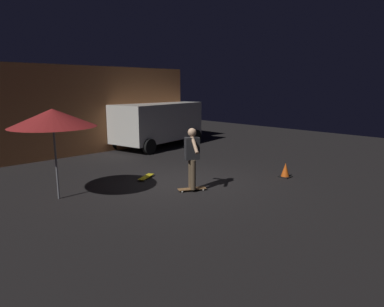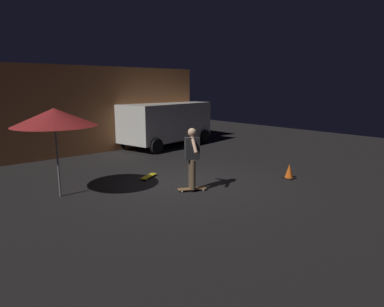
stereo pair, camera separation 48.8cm
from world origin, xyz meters
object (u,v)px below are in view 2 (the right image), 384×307
object	(u,v)px
parked_van	(166,122)
traffic_cone	(289,172)
skater	(192,154)
patio_umbrella	(54,117)
skateboard_spare	(149,176)
skateboard_ridden	(192,189)

from	to	relation	value
parked_van	traffic_cone	size ratio (longest dim) A/B	10.59
skater	traffic_cone	distance (m)	3.38
patio_umbrella	traffic_cone	world-z (taller)	patio_umbrella
skateboard_spare	traffic_cone	bearing A→B (deg)	-42.13
patio_umbrella	skateboard_ridden	xyz separation A→B (m)	(2.91, -1.92, -2.02)
patio_umbrella	skater	size ratio (longest dim) A/B	1.38
parked_van	skateboard_ridden	xyz separation A→B (m)	(-3.83, -6.19, -1.11)
patio_umbrella	skateboard_spare	distance (m)	3.42
patio_umbrella	skater	world-z (taller)	patio_umbrella
skateboard_spare	skater	size ratio (longest dim) A/B	0.47
skateboard_ridden	traffic_cone	size ratio (longest dim) A/B	1.70
parked_van	traffic_cone	world-z (taller)	parked_van
parked_van	skateboard_spare	bearing A→B (deg)	-132.78
skateboard_spare	skater	world-z (taller)	skater
parked_van	skateboard_spare	xyz separation A→B (m)	(-3.97, -4.29, -1.11)
patio_umbrella	skateboard_spare	size ratio (longest dim) A/B	2.94
patio_umbrella	traffic_cone	distance (m)	6.96
skateboard_ridden	skater	xyz separation A→B (m)	(0.00, 0.00, 0.98)
parked_van	patio_umbrella	bearing A→B (deg)	-147.62
parked_van	skateboard_spare	distance (m)	5.95
patio_umbrella	skateboard_ridden	distance (m)	4.02
skateboard_ridden	traffic_cone	xyz separation A→B (m)	(3.11, -1.05, 0.16)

